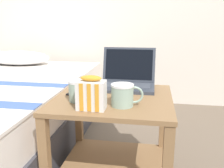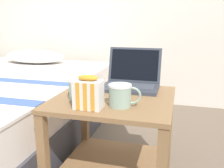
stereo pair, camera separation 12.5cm
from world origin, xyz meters
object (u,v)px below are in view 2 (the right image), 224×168
Objects in this scene: laptop at (131,80)px; snack_bag at (88,93)px; mug_front_left at (121,94)px; cell_phone at (81,91)px; mug_front_right at (79,89)px.

snack_bag is at bearing -105.74° from laptop.
mug_front_left is 0.94× the size of cell_phone.
snack_bag is at bearing -48.77° from mug_front_right.
snack_bag is (-0.12, -0.41, 0.02)m from laptop.
mug_front_left is at bearing -87.12° from laptop.
cell_phone is (-0.25, -0.17, -0.04)m from laptop.
mug_front_right is at bearing -72.55° from cell_phone.
cell_phone is (-0.27, 0.18, -0.05)m from mug_front_left.
laptop is at bearing 92.88° from mug_front_left.
mug_front_left is 1.11× the size of mug_front_right.
mug_front_right is at bearing 131.23° from snack_bag.
mug_front_right reaches higher than cell_phone.
mug_front_right is at bearing 170.42° from mug_front_left.
laptop is 2.40× the size of mug_front_right.
snack_bag is at bearing -153.84° from mug_front_left.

